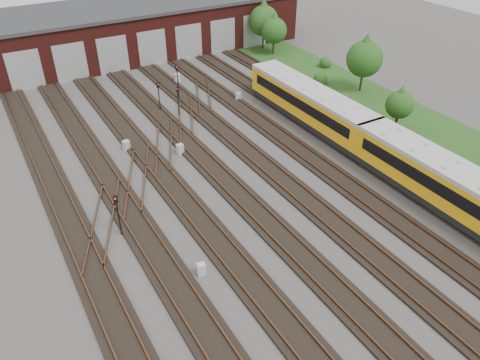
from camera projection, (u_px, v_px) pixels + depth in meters
ground at (292, 216)px, 33.71m from camera, size 120.00×120.00×0.00m
track_network at (286, 211)px, 34.00m from camera, size 30.40×70.00×0.33m
maintenance_shed at (113, 32)px, 60.54m from camera, size 51.00×12.50×6.35m
grass_verge at (384, 108)px, 48.87m from camera, size 8.00×55.00×0.05m
metro_train at (447, 185)px, 33.36m from camera, size 2.94×48.33×3.37m
signal_mast_0 at (117, 210)px, 30.88m from camera, size 0.32×0.31×3.25m
signal_mast_1 at (178, 97)px, 46.51m from camera, size 0.28×0.27×2.95m
signal_mast_2 at (178, 78)px, 49.22m from camera, size 0.31×0.29×3.86m
signal_mast_3 at (159, 93)px, 47.15m from camera, size 0.28×0.26×3.09m
relay_cabinet_0 at (201, 269)px, 28.65m from camera, size 0.58×0.51×0.86m
relay_cabinet_1 at (126, 145)px, 41.34m from camera, size 0.68×0.63×0.92m
relay_cabinet_2 at (180, 149)px, 40.78m from camera, size 0.62×0.54×0.94m
relay_cabinet_3 at (177, 78)px, 54.37m from camera, size 0.67×0.57×1.06m
relay_cabinet_4 at (238, 97)px, 50.18m from camera, size 0.65×0.60×0.89m
tree_0 at (264, 17)px, 62.48m from camera, size 4.01×4.01×6.65m
tree_1 at (274, 27)px, 60.90m from camera, size 3.36×3.36×5.57m
tree_2 at (365, 55)px, 50.24m from camera, size 3.92×3.92×6.50m
tree_3 at (400, 102)px, 43.44m from camera, size 2.65×2.65×4.39m
bush_1 at (320, 78)px, 53.69m from camera, size 1.63×1.63×1.63m
bush_2 at (325, 61)px, 58.44m from camera, size 1.49×1.49×1.49m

